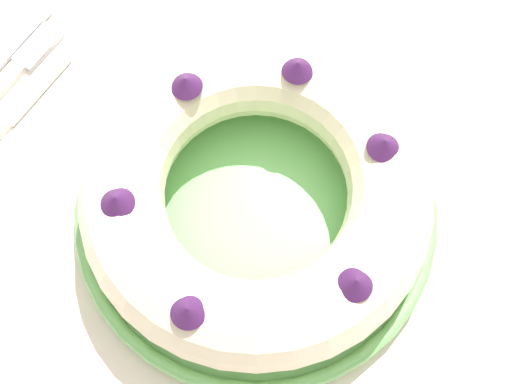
{
  "coord_description": "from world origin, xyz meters",
  "views": [
    {
      "loc": [
        0.09,
        -0.15,
        1.39
      ],
      "look_at": [
        -0.02,
        0.03,
        0.84
      ],
      "focal_mm": 50.0,
      "sensor_mm": 36.0,
      "label": 1
    }
  ],
  "objects_px": {
    "fork": "(4,85)",
    "cake_knife": "(3,124)",
    "bundt_cake": "(256,192)",
    "serving_dish": "(256,211)"
  },
  "relations": [
    {
      "from": "serving_dish",
      "to": "cake_knife",
      "type": "bearing_deg",
      "value": -167.2
    },
    {
      "from": "serving_dish",
      "to": "cake_knife",
      "type": "height_order",
      "value": "serving_dish"
    },
    {
      "from": "fork",
      "to": "serving_dish",
      "type": "bearing_deg",
      "value": 0.29
    },
    {
      "from": "serving_dish",
      "to": "bundt_cake",
      "type": "bearing_deg",
      "value": -70.44
    },
    {
      "from": "serving_dish",
      "to": "cake_knife",
      "type": "distance_m",
      "value": 0.26
    },
    {
      "from": "serving_dish",
      "to": "bundt_cake",
      "type": "relative_size",
      "value": 1.09
    },
    {
      "from": "serving_dish",
      "to": "cake_knife",
      "type": "xyz_separation_m",
      "value": [
        -0.25,
        -0.06,
        -0.01
      ]
    },
    {
      "from": "fork",
      "to": "cake_knife",
      "type": "relative_size",
      "value": 1.15
    },
    {
      "from": "serving_dish",
      "to": "fork",
      "type": "distance_m",
      "value": 0.28
    },
    {
      "from": "fork",
      "to": "bundt_cake",
      "type": "bearing_deg",
      "value": 0.29
    }
  ]
}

